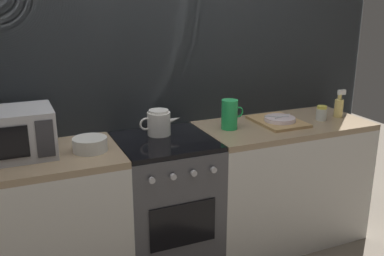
{
  "coord_description": "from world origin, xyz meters",
  "views": [
    {
      "loc": [
        -0.89,
        -2.49,
        1.78
      ],
      "look_at": [
        0.19,
        0.0,
        0.95
      ],
      "focal_mm": 41.3,
      "sensor_mm": 36.0,
      "label": 1
    }
  ],
  "objects": [
    {
      "name": "pitcher",
      "position": [
        0.48,
        0.04,
        1.0
      ],
      "size": [
        0.16,
        0.11,
        0.2
      ],
      "color": "green",
      "rests_on": "counter_right"
    },
    {
      "name": "counter_right",
      "position": [
        0.9,
        0.0,
        0.45
      ],
      "size": [
        1.2,
        0.6,
        0.9
      ],
      "color": "silver",
      "rests_on": "ground_plane"
    },
    {
      "name": "spray_bottle",
      "position": [
        1.36,
        -0.02,
        0.98
      ],
      "size": [
        0.08,
        0.06,
        0.2
      ],
      "color": "#E5CC72",
      "rests_on": "counter_right"
    },
    {
      "name": "dish_pile",
      "position": [
        0.86,
        0.02,
        0.92
      ],
      "size": [
        0.3,
        0.4,
        0.06
      ],
      "color": "tan",
      "rests_on": "counter_right"
    },
    {
      "name": "back_wall",
      "position": [
        0.0,
        0.32,
        1.2
      ],
      "size": [
        3.6,
        0.05,
        2.4
      ],
      "color": "gray",
      "rests_on": "ground_plane"
    },
    {
      "name": "mixing_bowl",
      "position": [
        -0.47,
        -0.03,
        0.94
      ],
      "size": [
        0.2,
        0.2,
        0.08
      ],
      "primitive_type": "cylinder",
      "color": "silver",
      "rests_on": "counter_left"
    },
    {
      "name": "counter_left",
      "position": [
        -0.9,
        0.0,
        0.45
      ],
      "size": [
        1.2,
        0.6,
        0.9
      ],
      "color": "silver",
      "rests_on": "ground_plane"
    },
    {
      "name": "kettle",
      "position": [
        -0.0,
        0.1,
        0.98
      ],
      "size": [
        0.28,
        0.15,
        0.17
      ],
      "color": "white",
      "rests_on": "stove_unit"
    },
    {
      "name": "microwave",
      "position": [
        -0.88,
        0.05,
        1.04
      ],
      "size": [
        0.46,
        0.35,
        0.27
      ],
      "color": "#B2B2B7",
      "rests_on": "counter_left"
    },
    {
      "name": "stove_unit",
      "position": [
        -0.0,
        -0.0,
        0.45
      ],
      "size": [
        0.6,
        0.63,
        0.9
      ],
      "color": "#4C4C51",
      "rests_on": "ground_plane"
    },
    {
      "name": "spice_jar",
      "position": [
        1.19,
        -0.04,
        0.95
      ],
      "size": [
        0.08,
        0.08,
        0.1
      ],
      "color": "silver",
      "rests_on": "counter_right"
    }
  ]
}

